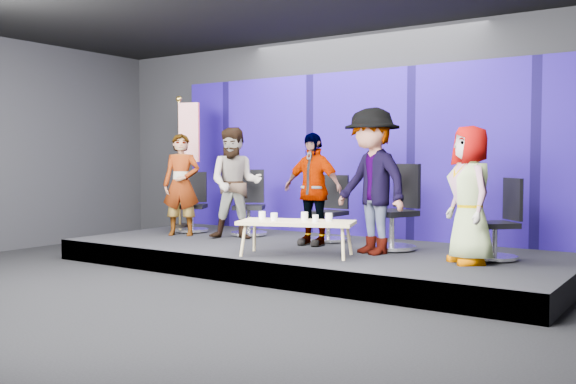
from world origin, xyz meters
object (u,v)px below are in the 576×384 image
at_px(mug_e, 329,217).
at_px(mug_a, 262,215).
at_px(mug_b, 274,217).
at_px(panelist_b, 235,183).
at_px(panelist_e, 470,195).
at_px(chair_e, 499,233).
at_px(chair_c, 330,220).
at_px(mug_d, 315,218).
at_px(panelist_d, 372,181).
at_px(coffee_table, 297,224).
at_px(chair_b, 249,214).
at_px(chair_d, 396,222).
at_px(chair_a, 192,212).
at_px(mug_c, 305,216).
at_px(panelist_a, 181,185).
at_px(flag_stand, 185,159).
at_px(panelist_c, 312,189).

bearing_deg(mug_e, mug_a, -163.69).
bearing_deg(mug_b, panelist_b, 144.22).
bearing_deg(panelist_e, chair_e, 112.08).
bearing_deg(chair_c, mug_d, -65.02).
relative_size(panelist_e, mug_d, 18.10).
xyz_separation_m(panelist_e, mug_a, (-2.48, -0.71, -0.31)).
relative_size(panelist_d, coffee_table, 1.20).
xyz_separation_m(chair_b, coffee_table, (1.81, -1.38, 0.06)).
bearing_deg(chair_d, mug_d, -91.25).
relative_size(chair_e, mug_b, 9.60).
bearing_deg(chair_c, chair_a, -173.57).
relative_size(chair_a, panelist_b, 0.59).
bearing_deg(mug_e, mug_c, -170.29).
distance_m(chair_e, panelist_e, 0.69).
bearing_deg(panelist_e, panelist_d, -135.46).
bearing_deg(panelist_b, chair_b, 73.26).
bearing_deg(coffee_table, panelist_e, 17.86).
distance_m(panelist_a, mug_b, 2.67).
bearing_deg(mug_a, panelist_a, 159.31).
bearing_deg(chair_a, chair_c, -24.46).
bearing_deg(chair_a, mug_d, -50.76).
bearing_deg(coffee_table, chair_a, 157.01).
bearing_deg(panelist_d, panelist_b, -161.87).
bearing_deg(panelist_a, panelist_e, -31.14).
bearing_deg(mug_a, chair_e, 23.50).
bearing_deg(mug_e, chair_a, 162.13).
relative_size(chair_a, chair_b, 0.95).
height_order(coffee_table, mug_d, mug_d).
bearing_deg(chair_d, panelist_b, -150.32).
bearing_deg(panelist_b, mug_b, -65.55).
height_order(chair_b, panelist_d, panelist_d).
xyz_separation_m(panelist_d, coffee_table, (-0.70, -0.69, -0.53)).
bearing_deg(coffee_table, flag_stand, 156.63).
relative_size(chair_a, mug_d, 11.27).
relative_size(panelist_b, panelist_c, 1.07).
bearing_deg(coffee_table, panelist_c, 110.90).
distance_m(panelist_d, flag_stand, 3.95).
distance_m(chair_e, coffee_table, 2.46).
relative_size(chair_e, mug_d, 11.17).
bearing_deg(panelist_d, mug_a, -124.29).
height_order(chair_e, mug_b, chair_e).
height_order(panelist_a, mug_c, panelist_a).
distance_m(panelist_c, chair_d, 1.26).
bearing_deg(panelist_e, chair_a, -140.24).
height_order(panelist_a, chair_c, panelist_a).
bearing_deg(chair_b, panelist_d, -45.13).
relative_size(panelist_e, mug_a, 15.59).
xyz_separation_m(chair_c, flag_stand, (-2.82, -0.08, 0.89)).
relative_size(panelist_a, chair_c, 1.65).
height_order(chair_b, panelist_b, panelist_b).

